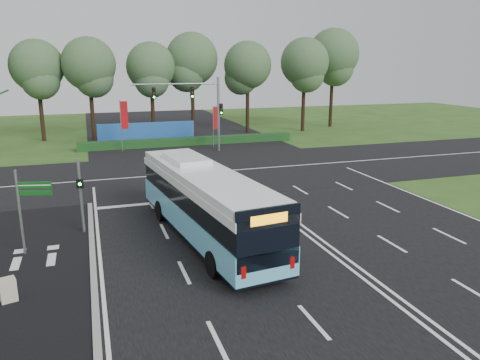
% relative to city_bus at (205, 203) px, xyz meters
% --- Properties ---
extents(ground, '(120.00, 120.00, 0.00)m').
position_rel_city_bus_xyz_m(ground, '(4.82, 1.56, -1.83)').
color(ground, '#2B4E1A').
rests_on(ground, ground).
extents(road_main, '(20.00, 120.00, 0.04)m').
position_rel_city_bus_xyz_m(road_main, '(4.82, 1.56, -1.81)').
color(road_main, black).
rests_on(road_main, ground).
extents(road_cross, '(120.00, 14.00, 0.05)m').
position_rel_city_bus_xyz_m(road_cross, '(4.82, 13.56, -1.80)').
color(road_cross, black).
rests_on(road_cross, ground).
extents(bike_path, '(5.00, 18.00, 0.06)m').
position_rel_city_bus_xyz_m(bike_path, '(-7.68, -1.44, -1.80)').
color(bike_path, black).
rests_on(bike_path, ground).
extents(kerb_strip, '(0.25, 18.00, 0.12)m').
position_rel_city_bus_xyz_m(kerb_strip, '(-5.28, -1.44, -1.77)').
color(kerb_strip, gray).
rests_on(kerb_strip, ground).
extents(city_bus, '(4.17, 12.88, 3.63)m').
position_rel_city_bus_xyz_m(city_bus, '(0.00, 0.00, 0.00)').
color(city_bus, '#5FB8DC').
rests_on(city_bus, ground).
extents(pedestrian_signal, '(0.34, 0.43, 3.80)m').
position_rel_city_bus_xyz_m(pedestrian_signal, '(-5.62, 2.64, 0.25)').
color(pedestrian_signal, gray).
rests_on(pedestrian_signal, ground).
extents(street_sign, '(1.48, 0.43, 3.88)m').
position_rel_city_bus_xyz_m(street_sign, '(-7.81, 0.54, 0.62)').
color(street_sign, gray).
rests_on(street_sign, ground).
extents(utility_cabinet, '(0.66, 0.60, 0.91)m').
position_rel_city_bus_xyz_m(utility_cabinet, '(-8.19, -3.81, -1.38)').
color(utility_cabinet, beige).
rests_on(utility_cabinet, ground).
extents(banner_flag_left, '(0.72, 0.09, 4.88)m').
position_rel_city_bus_xyz_m(banner_flag_left, '(-1.78, 24.57, 1.34)').
color(banner_flag_left, gray).
rests_on(banner_flag_left, ground).
extents(banner_flag_mid, '(0.62, 0.08, 4.17)m').
position_rel_city_bus_xyz_m(banner_flag_mid, '(7.01, 23.93, 0.90)').
color(banner_flag_mid, gray).
rests_on(banner_flag_mid, ground).
extents(traffic_light_gantry, '(8.41, 0.28, 7.00)m').
position_rel_city_bus_xyz_m(traffic_light_gantry, '(5.03, 22.06, 2.83)').
color(traffic_light_gantry, gray).
rests_on(traffic_light_gantry, ground).
extents(hedge, '(22.00, 1.20, 0.80)m').
position_rel_city_bus_xyz_m(hedge, '(4.82, 26.06, -1.43)').
color(hedge, '#163D18').
rests_on(hedge, ground).
extents(blue_hoarding, '(10.00, 0.30, 2.20)m').
position_rel_city_bus_xyz_m(blue_hoarding, '(0.82, 28.56, -0.73)').
color(blue_hoarding, '#2059AF').
rests_on(blue_hoarding, ground).
extents(eucalyptus_row, '(48.34, 8.71, 12.56)m').
position_rel_city_bus_xyz_m(eucalyptus_row, '(5.71, 33.32, 6.57)').
color(eucalyptus_row, black).
rests_on(eucalyptus_row, ground).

